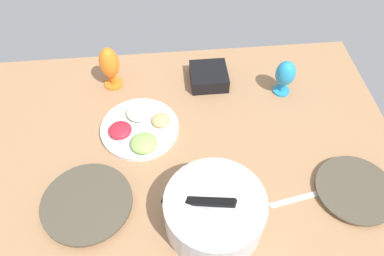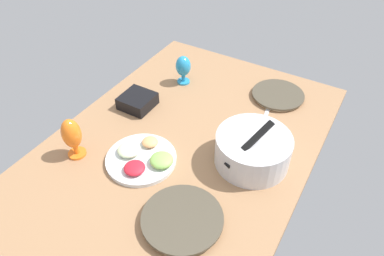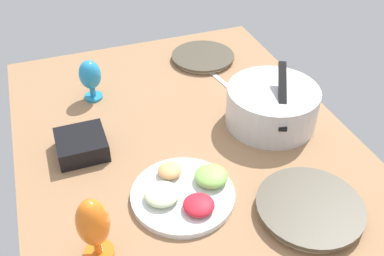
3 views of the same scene
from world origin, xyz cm
name	(u,v)px [view 2 (image 2 of 3)]	position (x,y,z in cm)	size (l,w,h in cm)	color
ground_plane	(176,154)	(0.00, 0.00, -2.00)	(160.00, 104.00, 4.00)	#99704C
dinner_plate_left	(278,95)	(-57.00, 23.58, 1.11)	(25.46, 25.46, 2.13)	beige
dinner_plate_right	(182,220)	(28.38, 20.60, 1.60)	(28.35, 28.35, 3.07)	beige
mixing_bowl	(253,149)	(-10.20, 29.48, 7.02)	(30.33, 29.71, 20.14)	silver
fruit_platter	(142,158)	(11.81, -8.38, 1.86)	(28.53, 28.53, 5.40)	silver
hurricane_glass_blue	(183,67)	(-44.56, -23.39, 9.04)	(7.69, 7.69, 15.09)	#258BC0
hurricane_glass_orange	(72,135)	(22.28, -33.87, 10.70)	(7.73, 7.73, 18.31)	orange
square_bowl_black	(137,100)	(-16.35, -31.70, 3.31)	(14.70, 14.70, 5.94)	black
fork_by_left_plate	(265,119)	(-37.63, 24.46, 0.30)	(18.00, 1.80, 0.60)	silver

